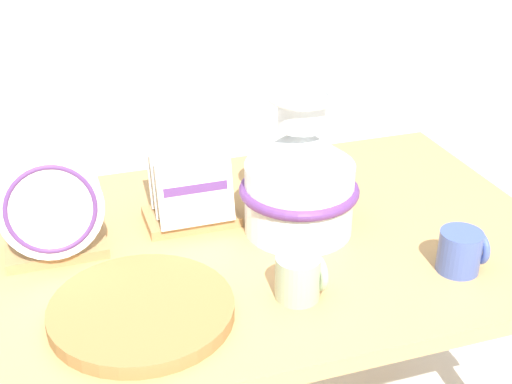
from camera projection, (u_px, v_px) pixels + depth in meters
display_table at (256, 267)px, 1.53m from camera, size 1.25×0.81×0.63m
ceramic_vase at (300, 176)px, 1.48m from camera, size 0.25×0.25×0.31m
dish_rack_round_plates at (52, 216)px, 1.41m from camera, size 0.20×0.15×0.22m
dish_rack_square_plates at (190, 197)px, 1.54m from camera, size 0.20×0.14×0.18m
wicker_charger_stack at (142, 310)px, 1.26m from camera, size 0.33×0.33×0.03m
mug_sage_glaze at (300, 277)px, 1.30m from camera, size 0.09×0.08×0.08m
mug_cobalt_glaze at (461, 251)px, 1.38m from camera, size 0.09×0.08×0.08m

